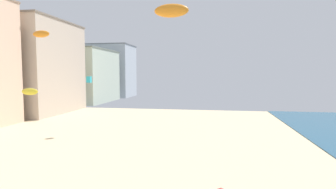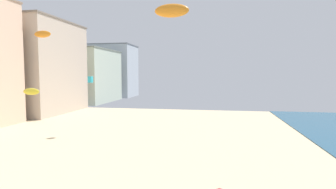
{
  "view_description": "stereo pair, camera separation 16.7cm",
  "coord_description": "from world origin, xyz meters",
  "px_view_note": "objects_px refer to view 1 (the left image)",
  "views": [
    {
      "loc": [
        8.82,
        1.14,
        7.89
      ],
      "look_at": [
        5.75,
        19.48,
        6.46
      ],
      "focal_mm": 28.93,
      "sensor_mm": 36.0,
      "label": 1
    },
    {
      "loc": [
        8.99,
        1.17,
        7.89
      ],
      "look_at": [
        5.75,
        19.48,
        6.46
      ],
      "focal_mm": 28.93,
      "sensor_mm": 36.0,
      "label": 2
    }
  ],
  "objects_px": {
    "kite_yellow_parafoil": "(30,92)",
    "kite_orange_parafoil_2": "(171,11)",
    "kite_cyan_box": "(89,79)",
    "kite_orange_parafoil": "(41,34)"
  },
  "relations": [
    {
      "from": "kite_yellow_parafoil",
      "to": "kite_cyan_box",
      "type": "relative_size",
      "value": 2.34
    },
    {
      "from": "kite_orange_parafoil",
      "to": "kite_cyan_box",
      "type": "relative_size",
      "value": 2.24
    },
    {
      "from": "kite_orange_parafoil",
      "to": "kite_cyan_box",
      "type": "distance_m",
      "value": 9.3
    },
    {
      "from": "kite_orange_parafoil_2",
      "to": "kite_yellow_parafoil",
      "type": "bearing_deg",
      "value": 164.0
    },
    {
      "from": "kite_yellow_parafoil",
      "to": "kite_orange_parafoil_2",
      "type": "distance_m",
      "value": 18.32
    },
    {
      "from": "kite_yellow_parafoil",
      "to": "kite_cyan_box",
      "type": "bearing_deg",
      "value": 63.11
    },
    {
      "from": "kite_orange_parafoil",
      "to": "kite_cyan_box",
      "type": "xyz_separation_m",
      "value": [
        1.33,
        7.84,
        -4.82
      ]
    },
    {
      "from": "kite_cyan_box",
      "to": "kite_orange_parafoil",
      "type": "bearing_deg",
      "value": -99.63
    },
    {
      "from": "kite_cyan_box",
      "to": "kite_orange_parafoil_2",
      "type": "height_order",
      "value": "kite_orange_parafoil_2"
    },
    {
      "from": "kite_orange_parafoil",
      "to": "kite_orange_parafoil_2",
      "type": "xyz_separation_m",
      "value": [
        14.09,
        -3.8,
        0.95
      ]
    }
  ]
}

